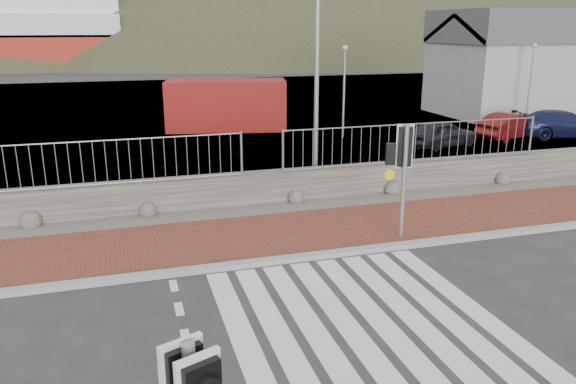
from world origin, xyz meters
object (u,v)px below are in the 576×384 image
object	(u,v)px
streetlight	(321,44)
car_a	(441,134)
traffic_signal_far	(404,157)
car_b	(511,126)
shipping_container	(226,105)
car_c	(562,124)

from	to	relation	value
streetlight	car_a	xyz separation A→B (m)	(7.13, 4.59, -3.85)
traffic_signal_far	car_a	xyz separation A→B (m)	(6.69, 9.15, -1.44)
traffic_signal_far	car_b	xyz separation A→B (m)	(10.72, 9.85, -1.43)
streetlight	shipping_container	world-z (taller)	streetlight
shipping_container	car_b	size ratio (longest dim) A/B	1.62
streetlight	car_b	xyz separation A→B (m)	(11.16, 5.29, -3.84)
traffic_signal_far	car_a	world-z (taller)	traffic_signal_far
shipping_container	car_a	size ratio (longest dim) A/B	1.73
streetlight	shipping_container	xyz separation A→B (m)	(-0.75, 11.47, -3.22)
traffic_signal_far	car_a	distance (m)	11.43
shipping_container	car_c	world-z (taller)	shipping_container
car_a	streetlight	bearing A→B (deg)	107.47
traffic_signal_far	streetlight	size ratio (longest dim) A/B	0.35
traffic_signal_far	car_b	size ratio (longest dim) A/B	0.78
traffic_signal_far	car_c	size ratio (longest dim) A/B	0.65
traffic_signal_far	streetlight	xyz separation A→B (m)	(-0.44, 4.57, 2.41)
traffic_signal_far	car_c	bearing A→B (deg)	-129.08
car_c	car_b	bearing A→B (deg)	92.02
car_b	car_c	distance (m)	2.46
car_a	car_b	size ratio (longest dim) A/B	0.94
car_b	shipping_container	bearing A→B (deg)	46.70
shipping_container	car_b	xyz separation A→B (m)	(11.90, -6.18, -0.62)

